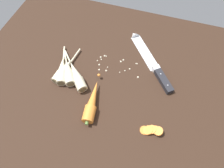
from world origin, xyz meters
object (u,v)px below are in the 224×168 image
at_px(chefs_knife, 149,59).
at_px(parsnip_back, 76,75).
at_px(parsnip_mid_left, 68,71).
at_px(carrot_slice_stack, 151,130).
at_px(whole_carrot, 92,102).
at_px(parsnip_front, 64,70).
at_px(parsnip_mid_right, 62,70).

distance_m(chefs_knife, parsnip_back, 0.32).
height_order(parsnip_mid_left, carrot_slice_stack, parsnip_mid_left).
xyz_separation_m(whole_carrot, parsnip_mid_left, (-0.14, 0.10, -0.00)).
height_order(chefs_knife, parsnip_front, parsnip_front).
distance_m(chefs_knife, carrot_slice_stack, 0.31).
bearing_deg(parsnip_mid_right, carrot_slice_stack, -18.52).
distance_m(whole_carrot, parsnip_back, 0.14).
bearing_deg(carrot_slice_stack, parsnip_back, 159.12).
bearing_deg(carrot_slice_stack, parsnip_mid_right, 161.48).
relative_size(chefs_knife, parsnip_back, 1.64).
bearing_deg(parsnip_front, parsnip_back, -8.83).
distance_m(chefs_knife, parsnip_mid_left, 0.34).
distance_m(chefs_knife, parsnip_front, 0.36).
xyz_separation_m(whole_carrot, parsnip_mid_right, (-0.17, 0.10, -0.00)).
relative_size(parsnip_mid_right, carrot_slice_stack, 2.43).
bearing_deg(parsnip_mid_right, parsnip_mid_left, 3.01).
xyz_separation_m(chefs_knife, whole_carrot, (-0.16, -0.27, 0.01)).
xyz_separation_m(parsnip_mid_left, carrot_slice_stack, (0.37, -0.13, -0.01)).
height_order(parsnip_mid_left, parsnip_back, same).
xyz_separation_m(chefs_knife, parsnip_front, (-0.32, -0.17, 0.01)).
bearing_deg(parsnip_back, chefs_knife, 34.93).
bearing_deg(whole_carrot, carrot_slice_stack, -8.56).
distance_m(parsnip_mid_left, carrot_slice_stack, 0.39).
bearing_deg(whole_carrot, parsnip_front, 147.81).
height_order(parsnip_front, carrot_slice_stack, parsnip_front).
xyz_separation_m(chefs_knife, parsnip_mid_right, (-0.32, -0.17, 0.01)).
bearing_deg(parsnip_mid_right, whole_carrot, -30.49).
height_order(chefs_knife, whole_carrot, whole_carrot).
bearing_deg(parsnip_mid_left, carrot_slice_stack, -19.92).
height_order(chefs_knife, carrot_slice_stack, same).
bearing_deg(parsnip_front, carrot_slice_stack, -19.15).
height_order(parsnip_front, parsnip_mid_right, same).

